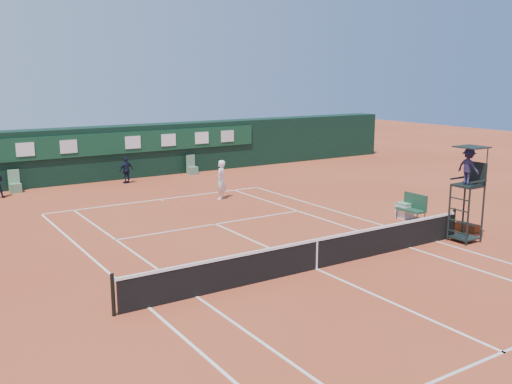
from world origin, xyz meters
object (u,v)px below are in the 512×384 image
Objects in this scene: tennis_net at (317,253)px; player at (221,180)px; umpire_chair at (469,174)px; player_bench at (413,206)px; cooler at (405,210)px.

player is (2.51, 10.42, 0.43)m from tennis_net.
umpire_chair is 2.85× the size of player_bench.
tennis_net is 10.72m from player.
player_bench is at bearing 75.86° from umpire_chair.
tennis_net is 3.77× the size of umpire_chair.
cooler is (7.14, 3.04, -0.18)m from tennis_net.
tennis_net is at bearing 175.23° from umpire_chair.
umpire_chair reaches higher than cooler.
player_bench is 0.64× the size of player.
tennis_net and player_bench have the same top height.
umpire_chair reaches higher than player_bench.
tennis_net is 7.76m from cooler.
player reaches higher than player_bench.
player_bench is (7.11, 2.59, 0.09)m from tennis_net.
tennis_net is 6.64m from umpire_chair.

